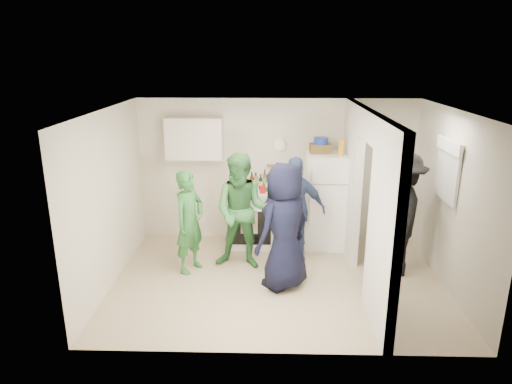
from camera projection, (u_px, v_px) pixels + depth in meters
floor at (278, 281)px, 6.74m from camera, size 4.80×4.80×0.00m
wall_back at (277, 170)px, 7.99m from camera, size 4.80×0.00×4.80m
wall_front at (282, 251)px, 4.74m from camera, size 4.80×0.00×4.80m
wall_left at (109, 199)px, 6.43m from camera, size 0.00×3.40×3.40m
wall_right at (452, 202)px, 6.31m from camera, size 0.00×3.40×3.40m
ceiling at (280, 110)px, 6.00m from camera, size 4.80×4.80×0.00m
partition_pier_back at (351, 180)px, 7.39m from camera, size 0.12×1.20×2.50m
partition_pier_front at (384, 231)px, 5.29m from camera, size 0.12×1.20×2.50m
partition_header at (371, 126)px, 6.03m from camera, size 0.12×1.00×0.40m
stove at (250, 217)px, 7.91m from camera, size 0.83×0.70×1.00m
upper_cabinet at (194, 138)px, 7.68m from camera, size 0.95×0.34×0.70m
fridge at (325, 201)px, 7.76m from camera, size 0.67×0.65×1.63m
wicker_basket at (320, 149)px, 7.54m from camera, size 0.35×0.25×0.15m
blue_bowl at (321, 141)px, 7.51m from camera, size 0.24×0.24×0.11m
yellow_cup_stack_top at (341, 147)px, 7.38m from camera, size 0.09×0.09×0.25m
wall_clock at (280, 145)px, 7.84m from camera, size 0.22×0.02×0.22m
spice_shelf at (277, 166)px, 7.92m from camera, size 0.35×0.08×0.03m
nook_window at (449, 170)px, 6.38m from camera, size 0.03×0.70×0.80m
nook_window_frame at (448, 170)px, 6.38m from camera, size 0.04×0.76×0.86m
nook_valance at (449, 146)px, 6.28m from camera, size 0.04×0.82×0.18m
yellow_cup_stack_stove at (242, 186)px, 7.52m from camera, size 0.09×0.09×0.25m
red_cup at (263, 190)px, 7.55m from camera, size 0.09×0.09×0.12m
person_green_left at (189, 222)px, 6.86m from camera, size 0.61×0.69×1.58m
person_green_center at (242, 212)px, 6.95m from camera, size 0.97×0.80×1.81m
person_denim at (293, 210)px, 7.18m from camera, size 1.02×0.46×1.72m
person_navy at (284, 227)px, 6.33m from camera, size 1.05×1.03×1.82m
person_nook at (399, 214)px, 6.75m from camera, size 0.92×1.33×1.89m
bottle_a at (235, 181)px, 7.83m from camera, size 0.07×0.07×0.26m
bottle_b at (239, 183)px, 7.64m from camera, size 0.06×0.06×0.28m
bottle_c at (245, 180)px, 7.88m from camera, size 0.06×0.06×0.27m
bottle_d at (252, 181)px, 7.68m from camera, size 0.06×0.06×0.32m
bottle_e at (256, 179)px, 7.92m from camera, size 0.07×0.07×0.25m
bottle_f at (261, 182)px, 7.75m from camera, size 0.07×0.07×0.26m
bottle_g at (265, 178)px, 7.83m from camera, size 0.06×0.06×0.33m
bottle_h at (231, 184)px, 7.61m from camera, size 0.07×0.07×0.25m
bottle_i at (252, 181)px, 7.81m from camera, size 0.07×0.07×0.26m
bottle_j at (267, 183)px, 7.64m from camera, size 0.06×0.06×0.29m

